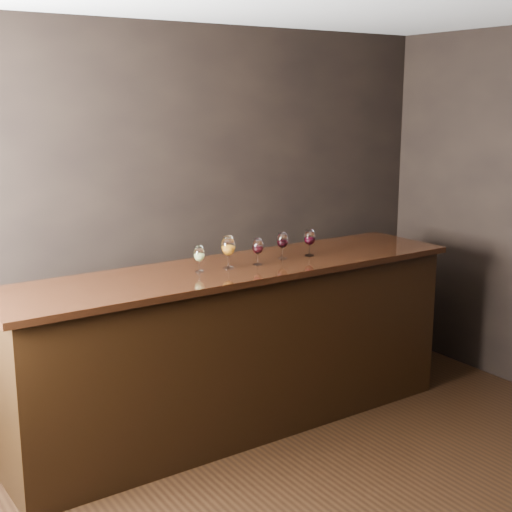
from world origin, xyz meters
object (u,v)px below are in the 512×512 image
bar_counter (237,351)px  glass_white (199,255)px  glass_red_a (258,247)px  back_bar_shelf (223,342)px  glass_red_b (282,241)px  glass_red_c (310,238)px  glass_amber (228,247)px

bar_counter → glass_white: (-0.28, -0.01, 0.71)m
glass_white → glass_red_a: glass_red_a is taller
back_bar_shelf → glass_red_a: 1.11m
glass_red_a → glass_red_b: 0.25m
bar_counter → glass_red_b: 0.82m
glass_red_a → glass_red_c: glass_red_c is taller
glass_red_b → glass_red_c: 0.22m
bar_counter → glass_red_a: glass_red_a is taller
bar_counter → glass_red_a: size_ratio=17.72×
glass_white → glass_red_b: glass_red_b is taller
glass_amber → glass_red_a: size_ratio=1.20×
glass_red_a → glass_red_b: bearing=13.7°
glass_white → glass_amber: (0.21, -0.02, 0.03)m
glass_red_a → bar_counter: bearing=165.1°
back_bar_shelf → glass_red_c: bearing=-59.7°
glass_red_c → glass_white: bearing=-179.9°
glass_amber → glass_red_b: 0.47m
glass_white → glass_red_c: size_ratio=0.91×
bar_counter → glass_red_c: bearing=-2.0°
glass_red_b → glass_amber: bearing=-174.6°
bar_counter → glass_amber: 0.75m
glass_amber → glass_red_a: bearing=-4.0°
back_bar_shelf → glass_red_b: (0.14, -0.60, 0.90)m
bar_counter → glass_white: 0.77m
glass_red_b → glass_red_a: bearing=-166.3°
back_bar_shelf → glass_red_b: 1.09m
back_bar_shelf → glass_red_c: 1.15m
glass_red_a → glass_red_b: (0.25, 0.06, 0.00)m
back_bar_shelf → glass_red_b: glass_red_b is taller
back_bar_shelf → glass_red_c: size_ratio=11.44×
glass_red_b → glass_red_c: bearing=-6.5°
glass_amber → glass_red_b: size_ratio=1.15×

